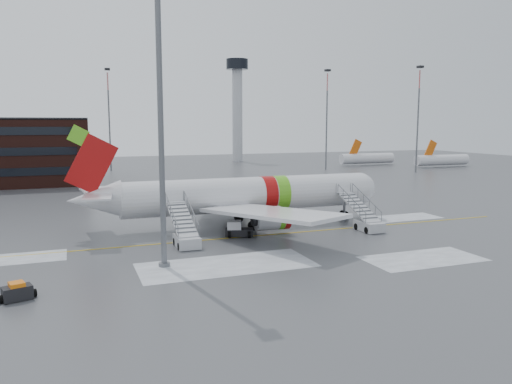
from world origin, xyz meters
name	(u,v)px	position (x,y,z in m)	size (l,w,h in m)	color
ground	(253,234)	(0.00, 0.00, 0.00)	(260.00, 260.00, 0.00)	#494C4F
airliner	(242,195)	(0.17, 4.26, 3.42)	(35.03, 32.97, 11.18)	silver
airstair_fwd	(365,220)	(11.87, -2.28, 1.06)	(2.05, 7.70, 3.48)	#ACAFB4
airstair_aft	(185,234)	(-7.65, -2.28, 1.06)	(2.05, 7.70, 3.48)	#B0B2B8
pushback_tug	(237,230)	(-1.93, -0.58, 0.70)	(3.09, 2.69, 1.58)	black
baggage_tractor	(17,293)	(-20.93, -12.92, 0.50)	(2.40, 1.53, 1.19)	black
light_mast_near	(160,87)	(-10.72, -8.56, 13.96)	(1.20, 1.20, 27.10)	#595B60
control_tower	(237,98)	(30.00, 95.00, 18.75)	(6.40, 6.40, 30.00)	#B2B5BA
light_mast_far_ne	(327,113)	(42.00, 62.00, 13.84)	(1.20, 1.20, 24.25)	#595B60
light_mast_far_n	(109,113)	(-8.00, 78.00, 13.84)	(1.20, 1.20, 24.25)	#595B60
light_mast_far_e	(418,112)	(58.00, 48.00, 13.84)	(1.20, 1.20, 24.25)	#595B60
distant_aircraft	(391,166)	(62.50, 64.00, 0.00)	(35.00, 18.00, 8.00)	#D8590C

